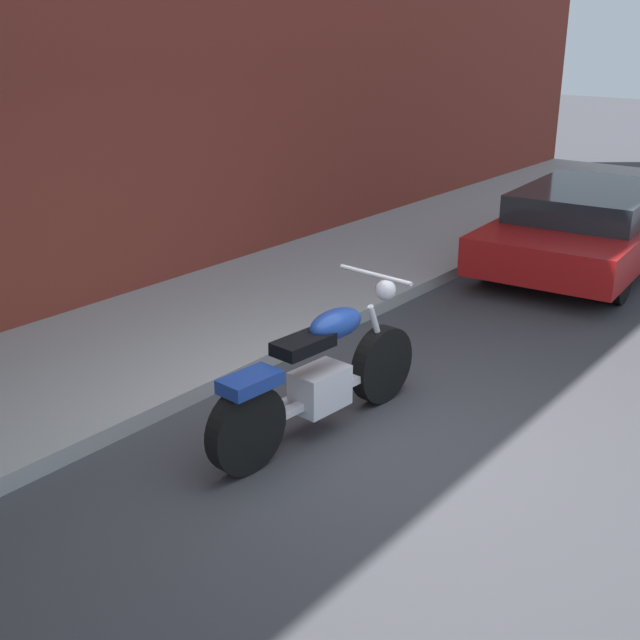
# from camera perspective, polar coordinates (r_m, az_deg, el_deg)

# --- Properties ---
(ground_plane) EXTENTS (60.00, 60.00, 0.00)m
(ground_plane) POSITION_cam_1_polar(r_m,az_deg,el_deg) (6.19, 4.49, -8.60)
(ground_plane) COLOR #38383D
(sidewalk) EXTENTS (25.40, 2.43, 0.14)m
(sidewalk) POSITION_cam_1_polar(r_m,az_deg,el_deg) (7.90, -12.63, -1.82)
(sidewalk) COLOR #9A9A9A
(sidewalk) RESTS_ON ground
(motorcycle) EXTENTS (2.19, 0.70, 1.15)m
(motorcycle) POSITION_cam_1_polar(r_m,az_deg,el_deg) (6.10, -0.04, -4.15)
(motorcycle) COLOR black
(motorcycle) RESTS_ON ground
(parked_car_red) EXTENTS (4.37, 2.08, 1.03)m
(parked_car_red) POSITION_cam_1_polar(r_m,az_deg,el_deg) (10.98, 18.58, 6.54)
(parked_car_red) COLOR black
(parked_car_red) RESTS_ON ground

